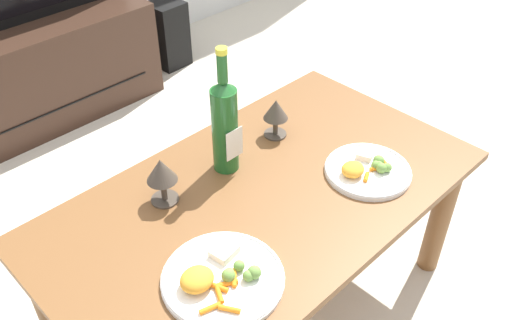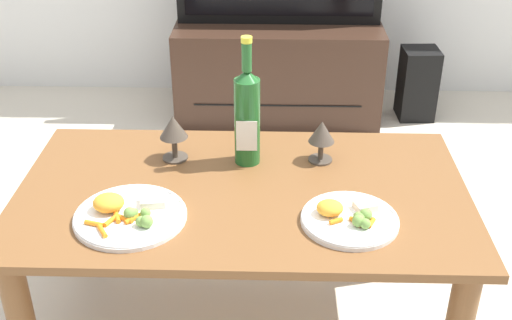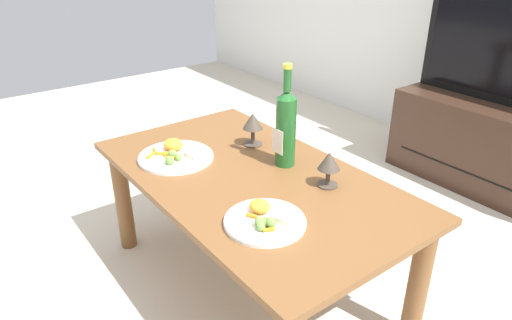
# 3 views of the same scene
# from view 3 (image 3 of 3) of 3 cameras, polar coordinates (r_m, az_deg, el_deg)

# --- Properties ---
(ground_plane) EXTENTS (6.40, 6.40, 0.00)m
(ground_plane) POSITION_cam_3_polar(r_m,az_deg,el_deg) (1.97, -0.65, -15.04)
(ground_plane) COLOR beige
(dining_table) EXTENTS (1.24, 0.70, 0.51)m
(dining_table) POSITION_cam_3_polar(r_m,az_deg,el_deg) (1.72, -0.72, -4.47)
(dining_table) COLOR brown
(dining_table) RESTS_ON ground_plane
(tv_stand) EXTENTS (1.02, 0.49, 0.48)m
(tv_stand) POSITION_cam_3_polar(r_m,az_deg,el_deg) (2.89, 26.96, 1.72)
(tv_stand) COLOR #382319
(tv_stand) RESTS_ON ground_plane
(wine_bottle) EXTENTS (0.07, 0.08, 0.38)m
(wine_bottle) POSITION_cam_3_polar(r_m,az_deg,el_deg) (1.69, 3.68, 4.18)
(wine_bottle) COLOR #1E5923
(wine_bottle) RESTS_ON dining_table
(goblet_left) EXTENTS (0.08, 0.08, 0.14)m
(goblet_left) POSITION_cam_3_polar(r_m,az_deg,el_deg) (1.88, -0.40, 4.58)
(goblet_left) COLOR #473D33
(goblet_left) RESTS_ON dining_table
(goblet_right) EXTENTS (0.08, 0.08, 0.13)m
(goblet_right) POSITION_cam_3_polar(r_m,az_deg,el_deg) (1.59, 8.95, -0.36)
(goblet_right) COLOR #473D33
(goblet_right) RESTS_ON dining_table
(dinner_plate_left) EXTENTS (0.29, 0.29, 0.06)m
(dinner_plate_left) POSITION_cam_3_polar(r_m,az_deg,el_deg) (1.82, -9.84, 0.60)
(dinner_plate_left) COLOR white
(dinner_plate_left) RESTS_ON dining_table
(dinner_plate_right) EXTENTS (0.25, 0.25, 0.05)m
(dinner_plate_right) POSITION_cam_3_polar(r_m,az_deg,el_deg) (1.40, 1.10, -7.35)
(dinner_plate_right) COLOR white
(dinner_plate_right) RESTS_ON dining_table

